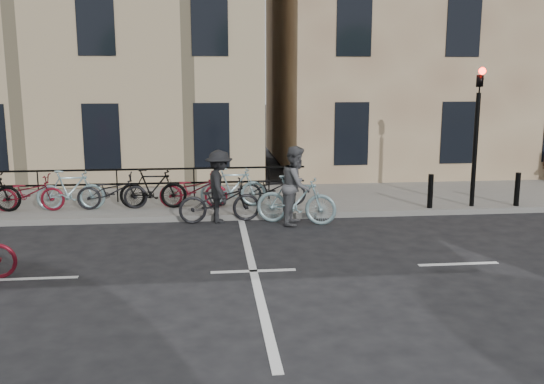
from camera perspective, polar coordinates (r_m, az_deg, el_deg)
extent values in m
plane|color=black|center=(11.45, -1.77, -7.47)|extent=(120.00, 120.00, 0.00)
cube|color=slate|center=(17.49, -16.51, -1.12)|extent=(46.00, 4.00, 0.15)
cube|color=#9D7F5F|center=(25.88, 16.86, 16.24)|extent=(14.00, 10.00, 12.00)
cylinder|color=black|center=(16.83, 18.57, 3.74)|extent=(0.12, 0.12, 3.00)
imported|color=black|center=(16.71, 18.99, 10.38)|extent=(0.15, 0.18, 0.90)
sphere|color=#FF0C05|center=(16.60, 19.19, 10.71)|extent=(0.18, 0.18, 0.18)
cylinder|color=black|center=(16.44, 14.68, 0.08)|extent=(0.14, 0.14, 0.90)
cylinder|color=black|center=(17.43, 22.08, 0.24)|extent=(0.14, 0.14, 0.90)
cube|color=black|center=(17.18, -14.37, 0.65)|extent=(10.40, 0.04, 0.95)
imported|color=maroon|center=(16.75, -21.92, -0.09)|extent=(1.80, 0.63, 0.95)
imported|color=#86A9B0|center=(16.48, -18.42, 0.16)|extent=(1.75, 0.49, 1.05)
imported|color=black|center=(16.30, -14.81, 0.06)|extent=(1.80, 0.63, 0.95)
imported|color=black|center=(16.16, -11.14, 0.32)|extent=(1.75, 0.49, 1.05)
imported|color=maroon|center=(16.11, -7.41, 0.22)|extent=(1.80, 0.63, 0.95)
imported|color=#86A9B0|center=(16.11, -3.68, 0.48)|extent=(1.75, 0.49, 1.05)
imported|color=black|center=(16.20, 0.04, 0.37)|extent=(1.80, 0.63, 0.95)
imported|color=#86A9B0|center=(14.82, 2.29, -0.76)|extent=(2.07, 1.21, 1.20)
imported|color=#515155|center=(14.74, 2.30, 0.63)|extent=(1.00, 1.13, 1.93)
imported|color=black|center=(15.05, -4.96, -0.86)|extent=(2.10, 0.97, 1.06)
imported|color=black|center=(14.98, -4.98, 0.52)|extent=(0.82, 1.24, 1.80)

